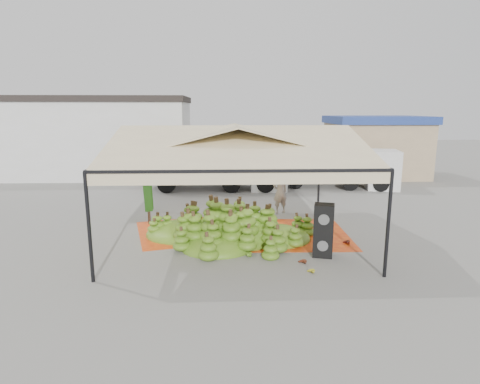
{
  "coord_description": "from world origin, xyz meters",
  "views": [
    {
      "loc": [
        -0.44,
        -14.27,
        4.58
      ],
      "look_at": [
        0.2,
        1.5,
        1.3
      ],
      "focal_mm": 30.0,
      "sensor_mm": 36.0,
      "label": 1
    }
  ],
  "objects_px": {
    "speaker_stack": "(323,230)",
    "banana_heap": "(230,219)",
    "vendor": "(280,192)",
    "truck_left": "(226,162)",
    "truck_right": "(345,164)"
  },
  "relations": [
    {
      "from": "banana_heap",
      "to": "truck_left",
      "type": "bearing_deg",
      "value": 90.67
    },
    {
      "from": "truck_right",
      "to": "speaker_stack",
      "type": "bearing_deg",
      "value": -98.2
    },
    {
      "from": "banana_heap",
      "to": "vendor",
      "type": "bearing_deg",
      "value": 55.97
    },
    {
      "from": "banana_heap",
      "to": "speaker_stack",
      "type": "bearing_deg",
      "value": -34.95
    },
    {
      "from": "banana_heap",
      "to": "truck_right",
      "type": "distance_m",
      "value": 11.58
    },
    {
      "from": "banana_heap",
      "to": "truck_left",
      "type": "height_order",
      "value": "truck_left"
    },
    {
      "from": "speaker_stack",
      "to": "banana_heap",
      "type": "bearing_deg",
      "value": 160.43
    },
    {
      "from": "truck_left",
      "to": "truck_right",
      "type": "xyz_separation_m",
      "value": [
        7.04,
        0.2,
        -0.21
      ]
    },
    {
      "from": "truck_left",
      "to": "vendor",
      "type": "bearing_deg",
      "value": -66.1
    },
    {
      "from": "speaker_stack",
      "to": "vendor",
      "type": "distance_m",
      "value": 5.41
    },
    {
      "from": "speaker_stack",
      "to": "truck_left",
      "type": "bearing_deg",
      "value": 120.53
    },
    {
      "from": "truck_right",
      "to": "truck_left",
      "type": "bearing_deg",
      "value": -166.81
    },
    {
      "from": "speaker_stack",
      "to": "vendor",
      "type": "height_order",
      "value": "vendor"
    },
    {
      "from": "truck_left",
      "to": "truck_right",
      "type": "height_order",
      "value": "truck_left"
    },
    {
      "from": "vendor",
      "to": "speaker_stack",
      "type": "bearing_deg",
      "value": 73.82
    }
  ]
}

